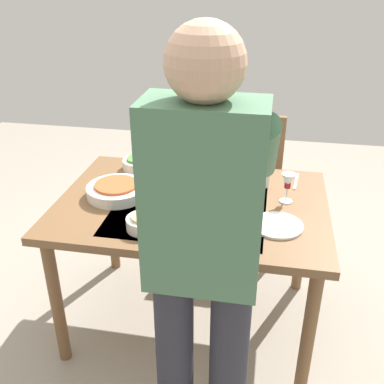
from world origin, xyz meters
TOP-DOWN VIEW (x-y plane):
  - ground_plane at (0.00, 0.00)m, footprint 6.00×6.00m
  - dining_table at (0.00, 0.00)m, footprint 1.32×0.92m
  - chair_near at (-0.25, -0.84)m, footprint 0.40×0.40m
  - person_server at (-0.17, 0.72)m, footprint 0.42×0.61m
  - wine_bottle at (0.06, -0.13)m, footprint 0.07×0.07m
  - wine_glass_left at (-0.18, 0.30)m, footprint 0.07×0.07m
  - wine_glass_right at (-0.45, -0.08)m, footprint 0.07×0.07m
  - water_cup_near_left at (-0.34, -0.23)m, footprint 0.07×0.07m
  - water_cup_near_right at (-0.26, 0.06)m, footprint 0.08×0.08m
  - serving_bowl_pasta at (0.38, 0.01)m, footprint 0.30×0.30m
  - side_bowl_salad at (0.37, -0.32)m, footprint 0.18×0.18m
  - side_bowl_bread at (0.16, 0.29)m, footprint 0.16×0.16m
  - dinner_plate_near at (-0.13, -0.10)m, footprint 0.23×0.23m
  - dinner_plate_far at (-0.42, 0.16)m, footprint 0.23×0.23m
  - table_knife at (-0.51, -0.31)m, footprint 0.04×0.20m
  - table_fork at (0.05, 0.10)m, footprint 0.07×0.17m

SIDE VIEW (x-z plane):
  - ground_plane at x=0.00m, z-range 0.00..0.00m
  - chair_near at x=-0.25m, z-range 0.07..0.98m
  - dining_table at x=0.00m, z-range 0.30..1.06m
  - table_knife at x=-0.51m, z-range 0.76..0.77m
  - table_fork at x=0.05m, z-range 0.76..0.77m
  - dinner_plate_near at x=-0.13m, z-range 0.76..0.77m
  - dinner_plate_far at x=-0.42m, z-range 0.76..0.77m
  - side_bowl_bread at x=0.16m, z-range 0.76..0.83m
  - serving_bowl_pasta at x=0.38m, z-range 0.76..0.83m
  - side_bowl_salad at x=0.37m, z-range 0.76..0.83m
  - water_cup_near_left at x=-0.34m, z-range 0.76..0.85m
  - water_cup_near_right at x=-0.26m, z-range 0.76..0.86m
  - wine_glass_left at x=-0.18m, z-range 0.79..0.94m
  - wine_glass_right at x=-0.45m, z-range 0.79..0.94m
  - wine_bottle at x=0.06m, z-range 0.72..1.02m
  - person_server at x=-0.17m, z-range 0.12..1.81m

